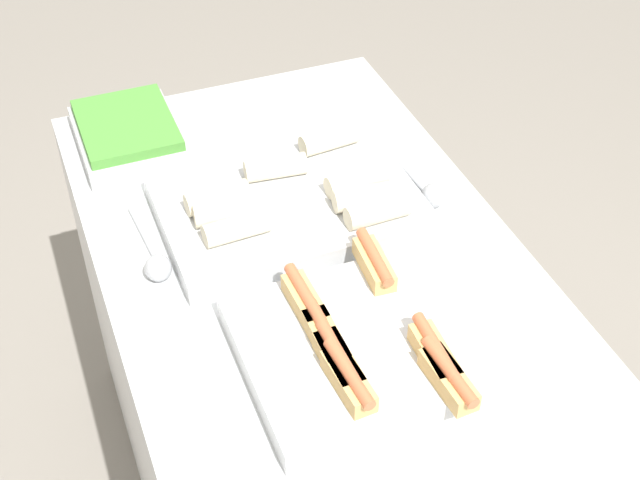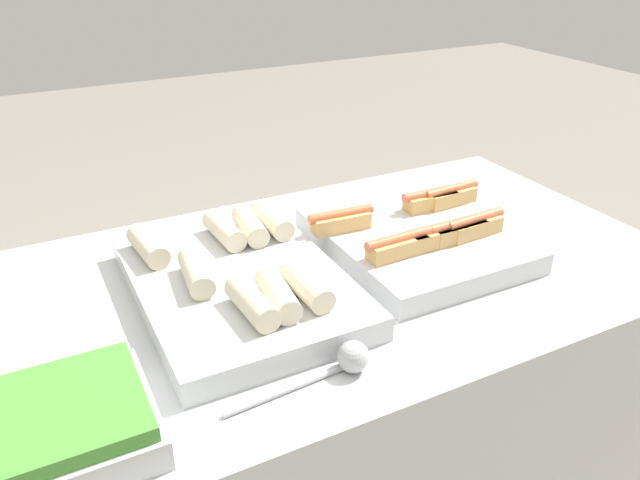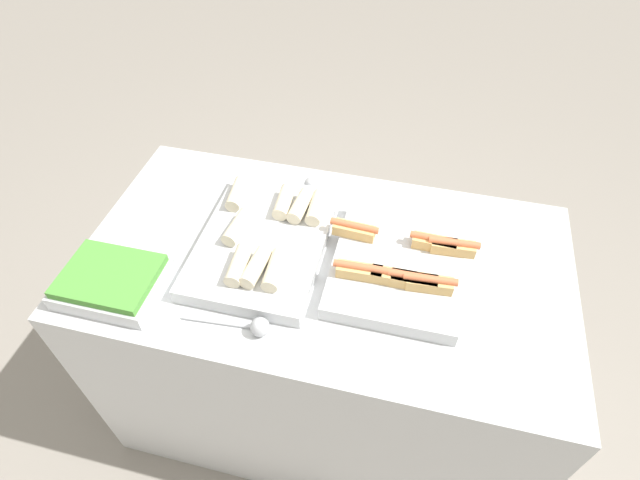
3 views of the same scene
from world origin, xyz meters
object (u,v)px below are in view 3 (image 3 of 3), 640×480
tray_wraps (265,239)px  serving_spoon_near (255,326)px  tray_hotdogs (399,265)px  serving_spoon_far (308,184)px  tray_side_front (112,281)px

tray_wraps → serving_spoon_near: bearing=-77.1°
tray_hotdogs → serving_spoon_near: 0.46m
serving_spoon_near → serving_spoon_far: bearing=90.7°
tray_side_front → serving_spoon_near: bearing=-5.3°
serving_spoon_near → serving_spoon_far: same height
tray_side_front → tray_hotdogs: bearing=17.9°
tray_hotdogs → tray_wraps: 0.42m
tray_hotdogs → serving_spoon_near: (-0.35, -0.30, -0.01)m
tray_side_front → serving_spoon_far: bearing=51.9°
tray_wraps → tray_side_front: (-0.38, -0.26, 0.00)m
tray_hotdogs → serving_spoon_far: 0.47m
tray_hotdogs → tray_side_front: size_ratio=1.56×
tray_wraps → tray_side_front: 0.46m
tray_side_front → serving_spoon_near: size_ratio=1.13×
tray_hotdogs → serving_spoon_near: bearing=-139.4°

